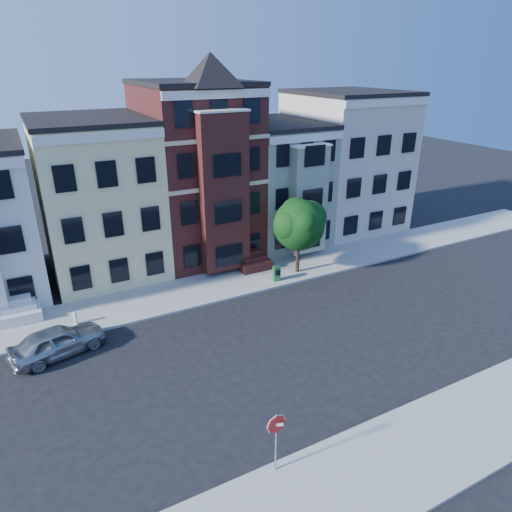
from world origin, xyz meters
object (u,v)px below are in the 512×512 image
parked_car (58,341)px  newspaper_box (276,273)px  fire_hydrant (76,319)px  stop_sign (276,440)px  street_tree (299,228)px

parked_car → newspaper_box: bearing=-96.0°
fire_hydrant → stop_sign: (4.83, -13.54, 1.09)m
parked_car → stop_sign: size_ratio=1.63×
stop_sign → newspaper_box: bearing=80.2°
newspaper_box → stop_sign: 15.18m
street_tree → stop_sign: street_tree is taller
fire_hydrant → newspaper_box: bearing=-2.1°
street_tree → fire_hydrant: bearing=-179.7°
fire_hydrant → stop_sign: stop_sign is taller
stop_sign → parked_car: bearing=138.5°
street_tree → parked_car: size_ratio=1.39×
fire_hydrant → stop_sign: size_ratio=0.21×
parked_car → fire_hydrant: (1.12, 2.37, -0.32)m
street_tree → stop_sign: (-9.61, -13.61, -1.76)m
fire_hydrant → street_tree: bearing=0.3°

